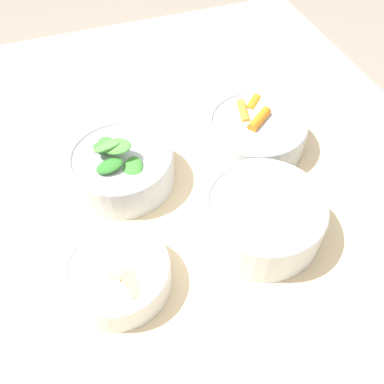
# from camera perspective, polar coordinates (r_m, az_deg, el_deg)

# --- Properties ---
(ground_plane) EXTENTS (10.00, 10.00, 0.00)m
(ground_plane) POSITION_cam_1_polar(r_m,az_deg,el_deg) (1.35, -1.05, -23.56)
(ground_plane) COLOR gray
(dining_table) EXTENTS (1.21, 0.98, 0.77)m
(dining_table) POSITION_cam_1_polar(r_m,az_deg,el_deg) (0.74, -1.78, -8.74)
(dining_table) COLOR beige
(dining_table) RESTS_ON ground_plane
(bowl_carrots) EXTENTS (0.17, 0.17, 0.07)m
(bowl_carrots) POSITION_cam_1_polar(r_m,az_deg,el_deg) (0.75, 8.49, 7.98)
(bowl_carrots) COLOR silver
(bowl_carrots) RESTS_ON dining_table
(bowl_greens) EXTENTS (0.17, 0.17, 0.09)m
(bowl_greens) POSITION_cam_1_polar(r_m,az_deg,el_deg) (0.69, -9.43, 3.45)
(bowl_greens) COLOR silver
(bowl_greens) RESTS_ON dining_table
(bowl_beans_hotdog) EXTENTS (0.17, 0.17, 0.07)m
(bowl_beans_hotdog) POSITION_cam_1_polar(r_m,az_deg,el_deg) (0.62, 9.35, -3.40)
(bowl_beans_hotdog) COLOR silver
(bowl_beans_hotdog) RESTS_ON dining_table
(bowl_cookies) EXTENTS (0.14, 0.14, 0.05)m
(bowl_cookies) POSITION_cam_1_polar(r_m,az_deg,el_deg) (0.58, -9.85, -10.62)
(bowl_cookies) COLOR white
(bowl_cookies) RESTS_ON dining_table
(ruler) EXTENTS (0.30, 0.08, 0.00)m
(ruler) POSITION_cam_1_polar(r_m,az_deg,el_deg) (0.92, 19.97, 11.98)
(ruler) COLOR silver
(ruler) RESTS_ON dining_table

